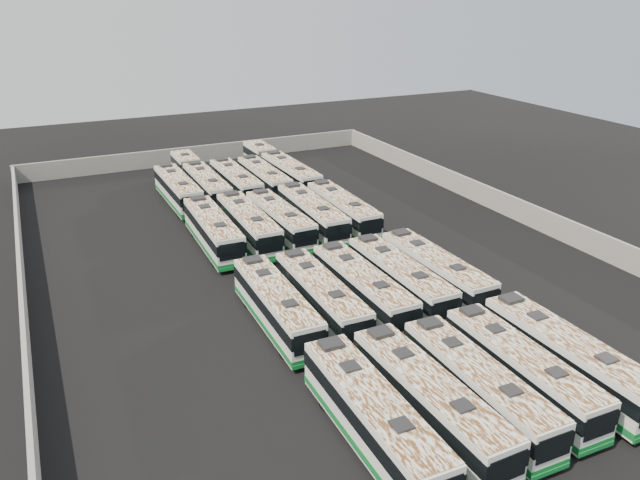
{
  "coord_description": "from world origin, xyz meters",
  "views": [
    {
      "loc": [
        -20.05,
        -42.23,
        21.66
      ],
      "look_at": [
        0.81,
        1.8,
        1.6
      ],
      "focal_mm": 35.0,
      "sensor_mm": 36.0,
      "label": 1
    }
  ],
  "objects_px": {
    "bus_midback_far_left": "(213,230)",
    "bus_midfront_far_right": "(435,272)",
    "bus_back_far_right": "(280,168)",
    "bus_midfront_far_left": "(276,306)",
    "bus_front_center": "(477,386)",
    "bus_midback_left": "(248,225)",
    "bus_back_left": "(200,179)",
    "bus_front_far_left": "(373,418)",
    "bus_midfront_center": "(362,288)",
    "bus_back_right": "(264,179)",
    "bus_midfront_right": "(400,279)",
    "bus_midback_far_right": "(343,210)",
    "bus_front_far_right": "(566,357)",
    "bus_back_far_left": "(178,190)",
    "bus_front_left": "(429,401)",
    "bus_back_center": "(236,183)",
    "bus_front_right": "(521,370)",
    "bus_midback_right": "(312,214)",
    "bus_midfront_left": "(321,297)"
  },
  "relations": [
    {
      "from": "bus_midback_far_left",
      "to": "bus_midfront_far_right",
      "type": "bearing_deg",
      "value": -49.11
    },
    {
      "from": "bus_midfront_far_right",
      "to": "bus_back_far_right",
      "type": "bearing_deg",
      "value": 89.09
    },
    {
      "from": "bus_midfront_far_left",
      "to": "bus_front_center",
      "type": "bearing_deg",
      "value": -62.77
    },
    {
      "from": "bus_midback_left",
      "to": "bus_back_left",
      "type": "relative_size",
      "value": 0.67
    },
    {
      "from": "bus_front_far_left",
      "to": "bus_midback_left",
      "type": "distance_m",
      "value": 28.32
    },
    {
      "from": "bus_midfront_far_right",
      "to": "bus_midback_left",
      "type": "relative_size",
      "value": 0.99
    },
    {
      "from": "bus_midfront_center",
      "to": "bus_back_right",
      "type": "xyz_separation_m",
      "value": [
        3.14,
        28.12,
        -0.02
      ]
    },
    {
      "from": "bus_midfront_far_left",
      "to": "bus_back_left",
      "type": "height_order",
      "value": "bus_midfront_far_left"
    },
    {
      "from": "bus_midfront_right",
      "to": "bus_midback_far_right",
      "type": "distance_m",
      "value": 15.49
    },
    {
      "from": "bus_front_far_right",
      "to": "bus_midfront_far_right",
      "type": "relative_size",
      "value": 1.02
    },
    {
      "from": "bus_front_far_left",
      "to": "bus_midback_far_right",
      "type": "xyz_separation_m",
      "value": [
        12.77,
        28.06,
        -0.04
      ]
    },
    {
      "from": "bus_midback_far_right",
      "to": "bus_back_far_left",
      "type": "xyz_separation_m",
      "value": [
        -12.71,
        13.08,
        0.0
      ]
    },
    {
      "from": "bus_front_left",
      "to": "bus_midfront_far_left",
      "type": "height_order",
      "value": "bus_front_left"
    },
    {
      "from": "bus_front_center",
      "to": "bus_midfront_far_right",
      "type": "xyz_separation_m",
      "value": [
        6.32,
        12.89,
        0.03
      ]
    },
    {
      "from": "bus_back_far_left",
      "to": "bus_back_left",
      "type": "xyz_separation_m",
      "value": [
        3.09,
        2.89,
        -0.03
      ]
    },
    {
      "from": "bus_midfront_right",
      "to": "bus_midback_far_right",
      "type": "bearing_deg",
      "value": 78.46
    },
    {
      "from": "bus_back_center",
      "to": "bus_back_right",
      "type": "relative_size",
      "value": 1.02
    },
    {
      "from": "bus_front_right",
      "to": "bus_midfront_far_right",
      "type": "height_order",
      "value": "bus_midfront_far_right"
    },
    {
      "from": "bus_front_right",
      "to": "bus_back_right",
      "type": "height_order",
      "value": "bus_back_right"
    },
    {
      "from": "bus_front_far_left",
      "to": "bus_midfront_center",
      "type": "bearing_deg",
      "value": 64.11
    },
    {
      "from": "bus_midback_far_right",
      "to": "bus_back_far_right",
      "type": "relative_size",
      "value": 0.63
    },
    {
      "from": "bus_front_right",
      "to": "bus_front_far_right",
      "type": "height_order",
      "value": "bus_front_far_right"
    },
    {
      "from": "bus_front_center",
      "to": "bus_back_far_left",
      "type": "height_order",
      "value": "bus_back_far_left"
    },
    {
      "from": "bus_midback_left",
      "to": "bus_back_far_right",
      "type": "bearing_deg",
      "value": 60.26
    },
    {
      "from": "bus_midfront_far_left",
      "to": "bus_midback_far_right",
      "type": "bearing_deg",
      "value": 50.7
    },
    {
      "from": "bus_front_left",
      "to": "bus_midfront_right",
      "type": "relative_size",
      "value": 1.02
    },
    {
      "from": "bus_midfront_far_left",
      "to": "bus_back_center",
      "type": "bearing_deg",
      "value": 78.19
    },
    {
      "from": "bus_front_far_left",
      "to": "bus_midback_right",
      "type": "bearing_deg",
      "value": 72.17
    },
    {
      "from": "bus_midback_left",
      "to": "bus_back_center",
      "type": "xyz_separation_m",
      "value": [
        3.05,
        12.8,
        -0.03
      ]
    },
    {
      "from": "bus_front_center",
      "to": "bus_back_far_left",
      "type": "bearing_deg",
      "value": 99.54
    },
    {
      "from": "bus_midfront_far_left",
      "to": "bus_midfront_center",
      "type": "xyz_separation_m",
      "value": [
        6.48,
        -0.21,
        0.01
      ]
    },
    {
      "from": "bus_front_right",
      "to": "bus_midfront_far_left",
      "type": "height_order",
      "value": "bus_midfront_far_left"
    },
    {
      "from": "bus_midback_left",
      "to": "bus_front_center",
      "type": "bearing_deg",
      "value": -82.7
    },
    {
      "from": "bus_midback_left",
      "to": "bus_back_left",
      "type": "height_order",
      "value": "bus_midback_left"
    },
    {
      "from": "bus_back_far_left",
      "to": "bus_back_far_right",
      "type": "bearing_deg",
      "value": 12.27
    },
    {
      "from": "bus_front_far_left",
      "to": "bus_midfront_left",
      "type": "distance_m",
      "value": 13.27
    },
    {
      "from": "bus_midfront_far_right",
      "to": "bus_back_center",
      "type": "xyz_separation_m",
      "value": [
        -6.4,
        28.11,
        -0.01
      ]
    },
    {
      "from": "bus_midfront_center",
      "to": "bus_back_right",
      "type": "relative_size",
      "value": 1.02
    },
    {
      "from": "bus_midfront_left",
      "to": "bus_midfront_far_right",
      "type": "distance_m",
      "value": 9.5
    },
    {
      "from": "bus_midfront_right",
      "to": "bus_back_right",
      "type": "distance_m",
      "value": 28.01
    },
    {
      "from": "bus_back_right",
      "to": "bus_midback_far_left",
      "type": "bearing_deg",
      "value": -126.76
    },
    {
      "from": "bus_midfront_left",
      "to": "bus_midfront_right",
      "type": "distance_m",
      "value": 6.39
    },
    {
      "from": "bus_midfront_far_right",
      "to": "bus_midback_right",
      "type": "xyz_separation_m",
      "value": [
        -3.16,
        15.32,
        0.03
      ]
    },
    {
      "from": "bus_back_center",
      "to": "bus_back_right",
      "type": "distance_m",
      "value": 3.28
    },
    {
      "from": "bus_midfront_left",
      "to": "bus_midback_far_left",
      "type": "height_order",
      "value": "bus_midback_far_left"
    },
    {
      "from": "bus_front_far_right",
      "to": "bus_back_center",
      "type": "xyz_separation_m",
      "value": [
        -6.46,
        41.01,
        -0.04
      ]
    },
    {
      "from": "bus_front_center",
      "to": "bus_midback_far_left",
      "type": "xyz_separation_m",
      "value": [
        -6.37,
        28.21,
        0.06
      ]
    },
    {
      "from": "bus_front_left",
      "to": "bus_back_left",
      "type": "height_order",
      "value": "bus_front_left"
    },
    {
      "from": "bus_front_center",
      "to": "bus_midback_right",
      "type": "xyz_separation_m",
      "value": [
        3.16,
        28.21,
        0.07
      ]
    },
    {
      "from": "bus_front_far_right",
      "to": "bus_midback_right",
      "type": "relative_size",
      "value": 1.0
    }
  ]
}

